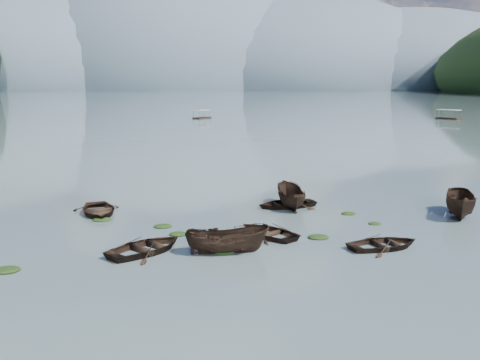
{
  "coord_description": "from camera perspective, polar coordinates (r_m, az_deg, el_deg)",
  "views": [
    {
      "loc": [
        -1.87,
        -22.91,
        8.26
      ],
      "look_at": [
        0.0,
        12.0,
        2.0
      ],
      "focal_mm": 40.0,
      "sensor_mm": 36.0,
      "label": 1
    }
  ],
  "objects": [
    {
      "name": "weed_clump_3",
      "position": [
        33.16,
        14.16,
        -4.59
      ],
      "size": [
        0.79,
        0.67,
        0.18
      ],
      "primitive_type": "ellipsoid",
      "color": "black",
      "rests_on": "ground"
    },
    {
      "name": "weed_clump_1",
      "position": [
        30.11,
        -6.58,
        -5.84
      ],
      "size": [
        1.03,
        0.83,
        0.23
      ],
      "primitive_type": "ellipsoid",
      "color": "black",
      "rests_on": "ground"
    },
    {
      "name": "rowboat_4",
      "position": [
        28.59,
        15.12,
        -7.01
      ],
      "size": [
        4.52,
        3.76,
        0.81
      ],
      "primitive_type": "imported",
      "rotation": [
        0.0,
        0.0,
        1.86
      ],
      "color": "black",
      "rests_on": "ground"
    },
    {
      "name": "ground_plane",
      "position": [
        24.43,
        1.53,
        -9.62
      ],
      "size": [
        2400.0,
        2400.0,
        0.0
      ],
      "primitive_type": "plane",
      "color": "slate"
    },
    {
      "name": "rowboat_3",
      "position": [
        29.84,
        2.92,
        -5.93
      ],
      "size": [
        4.66,
        4.81,
        0.81
      ],
      "primitive_type": "imported",
      "rotation": [
        0.0,
        0.0,
        3.83
      ],
      "color": "black",
      "rests_on": "ground"
    },
    {
      "name": "weed_clump_7",
      "position": [
        35.28,
        11.5,
        -3.6
      ],
      "size": [
        0.94,
        0.76,
        0.21
      ],
      "primitive_type": "ellipsoid",
      "color": "black",
      "rests_on": "ground"
    },
    {
      "name": "weed_clump_6",
      "position": [
        31.84,
        -8.23,
        -4.99
      ],
      "size": [
        1.09,
        0.9,
        0.23
      ],
      "primitive_type": "ellipsoid",
      "color": "black",
      "rests_on": "ground"
    },
    {
      "name": "weed_clump_2",
      "position": [
        26.85,
        -1.74,
        -7.77
      ],
      "size": [
        1.16,
        0.93,
        0.25
      ],
      "primitive_type": "ellipsoid",
      "color": "black",
      "rests_on": "ground"
    },
    {
      "name": "weed_clump_4",
      "position": [
        29.62,
        8.36,
        -6.15
      ],
      "size": [
        1.15,
        0.92,
        0.24
      ],
      "primitive_type": "ellipsoid",
      "color": "black",
      "rests_on": "ground"
    },
    {
      "name": "haze_mtn_c",
      "position": [
        933.79,
        5.75,
        9.6
      ],
      "size": [
        520.0,
        520.0,
        260.0
      ],
      "primitive_type": "ellipsoid",
      "color": "#475666",
      "rests_on": "ground"
    },
    {
      "name": "rowboat_2",
      "position": [
        26.8,
        -1.38,
        -7.81
      ],
      "size": [
        4.28,
        1.87,
        1.61
      ],
      "primitive_type": "imported",
      "rotation": [
        0.0,
        0.0,
        1.64
      ],
      "color": "black",
      "rests_on": "ground"
    },
    {
      "name": "weed_clump_5",
      "position": [
        34.1,
        -14.5,
        -4.2
      ],
      "size": [
        1.14,
        0.92,
        0.24
      ],
      "primitive_type": "ellipsoid",
      "color": "black",
      "rests_on": "ground"
    },
    {
      "name": "haze_mtn_b",
      "position": [
        924.78,
        -6.77,
        9.58
      ],
      "size": [
        520.0,
        520.0,
        340.0
      ],
      "primitive_type": "ellipsoid",
      "color": "#475666",
      "rests_on": "ground"
    },
    {
      "name": "pontoon_right",
      "position": [
        139.55,
        21.32,
        6.07
      ],
      "size": [
        5.24,
        6.02,
        2.18
      ],
      "primitive_type": null,
      "rotation": [
        0.0,
        0.0,
        0.62
      ],
      "color": "black",
      "rests_on": "ground"
    },
    {
      "name": "rowboat_6",
      "position": [
        35.83,
        -14.87,
        -3.52
      ],
      "size": [
        4.27,
        5.1,
        0.91
      ],
      "primitive_type": "imported",
      "rotation": [
        0.0,
        0.0,
        0.29
      ],
      "color": "black",
      "rests_on": "ground"
    },
    {
      "name": "rowboat_5",
      "position": [
        36.84,
        22.42,
        -3.59
      ],
      "size": [
        3.52,
        5.13,
        1.86
      ],
      "primitive_type": "imported",
      "rotation": [
        0.0,
        0.0,
        -0.4
      ],
      "color": "black",
      "rests_on": "ground"
    },
    {
      "name": "rowboat_8",
      "position": [
        36.62,
        5.38,
        -2.93
      ],
      "size": [
        1.83,
        4.51,
        1.72
      ],
      "primitive_type": "imported",
      "rotation": [
        0.0,
        0.0,
        3.18
      ],
      "color": "black",
      "rests_on": "ground"
    },
    {
      "name": "weed_clump_0",
      "position": [
        26.45,
        -23.58,
        -8.92
      ],
      "size": [
        1.18,
        0.97,
        0.26
      ],
      "primitive_type": "ellipsoid",
      "color": "black",
      "rests_on": "ground"
    },
    {
      "name": "pontoon_centre",
      "position": [
        133.09,
        -4.08,
        6.57
      ],
      "size": [
        4.71,
        5.42,
        1.97
      ],
      "primitive_type": null,
      "rotation": [
        0.0,
        0.0,
        -0.62
      ],
      "color": "black",
      "rests_on": "ground"
    },
    {
      "name": "rowboat_1",
      "position": [
        27.37,
        -9.91,
        -7.57
      ],
      "size": [
        5.21,
        5.21,
        0.89
      ],
      "primitive_type": "imported",
      "rotation": [
        0.0,
        0.0,
        2.36
      ],
      "color": "black",
      "rests_on": "ground"
    },
    {
      "name": "haze_mtn_a",
      "position": [
        958.36,
        -18.94,
        9.12
      ],
      "size": [
        520.0,
        520.0,
        280.0
      ],
      "primitive_type": "ellipsoid",
      "color": "#475666",
      "rests_on": "ground"
    },
    {
      "name": "haze_mtn_d",
      "position": [
        977.46,
        16.38,
        9.27
      ],
      "size": [
        520.0,
        520.0,
        220.0
      ],
      "primitive_type": "ellipsoid",
      "color": "#475666",
      "rests_on": "ground"
    },
    {
      "name": "rowboat_7",
      "position": [
        36.73,
        4.96,
        -2.88
      ],
      "size": [
        4.81,
        4.04,
        0.85
      ],
      "primitive_type": "imported",
      "rotation": [
        0.0,
        0.0,
        5.01
      ],
      "color": "black",
      "rests_on": "ground"
    }
  ]
}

